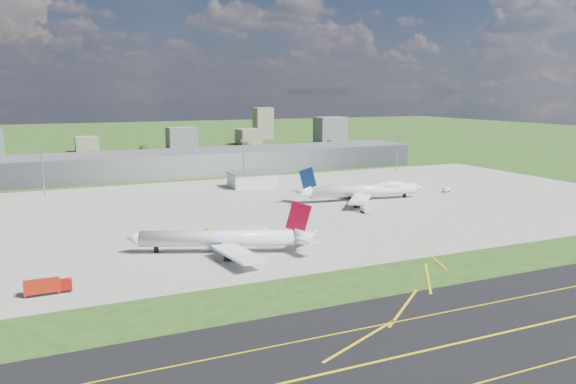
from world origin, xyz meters
name	(u,v)px	position (x,y,z in m)	size (l,w,h in m)	color
ground	(211,176)	(0.00, 150.00, 0.00)	(1400.00, 1400.00, 0.00)	#284816
taxiway	(532,326)	(0.00, -110.00, 0.03)	(1400.00, 60.00, 0.06)	black
apron	(297,206)	(10.00, 40.00, 0.04)	(360.00, 190.00, 0.08)	gray
terminal	(204,162)	(0.00, 165.00, 7.50)	(300.00, 42.00, 15.00)	gray
ops_building	(253,180)	(10.00, 100.00, 4.00)	(26.00, 16.00, 8.00)	silver
mast_west	(42,163)	(-100.00, 115.00, 17.71)	(3.50, 2.00, 25.90)	gray
mast_center	(243,153)	(10.00, 115.00, 17.71)	(3.50, 2.00, 25.90)	gray
mast_east	(397,146)	(120.00, 115.00, 17.71)	(3.50, 2.00, 25.90)	gray
airliner_red_twin	(225,239)	(-46.21, -22.12, 4.69)	(61.16, 46.21, 17.62)	white
airliner_blue_quad	(364,190)	(46.37, 38.50, 4.99)	(68.71, 53.49, 17.96)	white
fire_truck	(42,288)	(-103.52, -40.50, 1.97)	(9.07, 3.69, 3.95)	#9F1E0B
crash_tender	(60,287)	(-99.09, -40.62, 1.65)	(6.35, 2.93, 3.30)	#A00B0B
tug_yellow	(209,230)	(-43.44, 6.87, 0.85)	(3.48, 3.53, 1.61)	#D4C40C
van_white_near	(365,210)	(30.93, 12.58, 1.27)	(2.78, 5.16, 2.52)	white
van_white_far	(446,190)	(99.81, 39.81, 1.14)	(4.61, 2.92, 2.25)	white
bldg_cw	(87,144)	(-60.00, 340.00, 7.00)	(20.00, 18.00, 14.00)	gray
bldg_c	(182,139)	(20.00, 310.00, 11.00)	(26.00, 20.00, 22.00)	slate
bldg_ce	(249,137)	(100.00, 350.00, 8.00)	(22.00, 24.00, 16.00)	gray
bldg_e	(330,130)	(180.00, 320.00, 14.00)	(30.00, 22.00, 28.00)	slate
bldg_tall_e	(263,123)	(140.00, 410.00, 18.00)	(20.00, 18.00, 36.00)	gray
tree_w	(26,158)	(-110.00, 265.00, 4.86)	(6.75, 6.75, 8.25)	#382314
tree_c	(144,150)	(-20.00, 280.00, 5.84)	(8.10, 8.10, 9.90)	#382314
tree_e	(246,146)	(70.00, 275.00, 5.51)	(7.65, 7.65, 9.35)	#382314
tree_far_e	(329,143)	(160.00, 285.00, 4.53)	(6.30, 6.30, 7.70)	#382314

